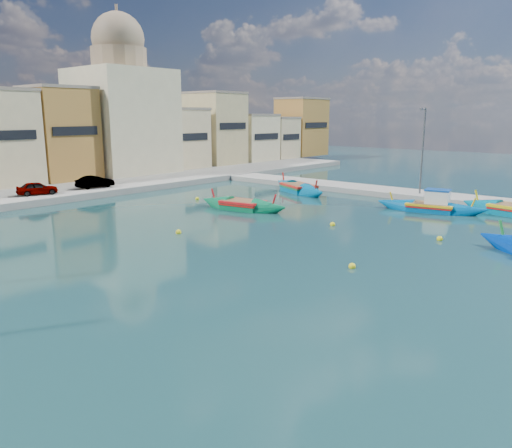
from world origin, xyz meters
TOP-DOWN VIEW (x-y plane):
  - ground at (0.00, 0.00)m, footprint 160.00×160.00m
  - east_quay at (18.00, 0.00)m, footprint 4.00×70.00m
  - north_quay at (0.00, 32.00)m, footprint 80.00×8.00m
  - north_townhouses at (6.68, 39.36)m, footprint 83.20×7.87m
  - church_block at (10.00, 40.00)m, footprint 10.00×10.00m
  - quay_street_lamp at (17.44, 6.00)m, footprint 1.18×0.16m
  - luzzu_turquoise_cabin at (12.23, 2.85)m, footprint 3.43×8.76m
  - luzzu_cyan_mid at (13.72, 16.62)m, footprint 6.05×9.41m
  - luzzu_green at (3.33, 14.55)m, footprint 3.43×8.30m
  - mooring_buoys at (2.66, 6.84)m, footprint 21.09×22.28m

SIDE VIEW (x-z plane):
  - ground at x=0.00m, z-range 0.00..0.00m
  - mooring_buoys at x=2.66m, z-range -0.10..0.26m
  - east_quay at x=18.00m, z-range 0.00..0.50m
  - luzzu_green at x=3.33m, z-range -1.00..1.54m
  - luzzu_cyan_mid at x=13.72m, z-range -1.09..1.68m
  - north_quay at x=0.00m, z-range 0.00..0.60m
  - luzzu_turquoise_cabin at x=12.23m, z-range -1.04..1.71m
  - quay_street_lamp at x=17.44m, z-range 0.34..8.34m
  - north_townhouses at x=6.68m, z-range -0.10..10.09m
  - church_block at x=10.00m, z-range -1.14..17.96m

